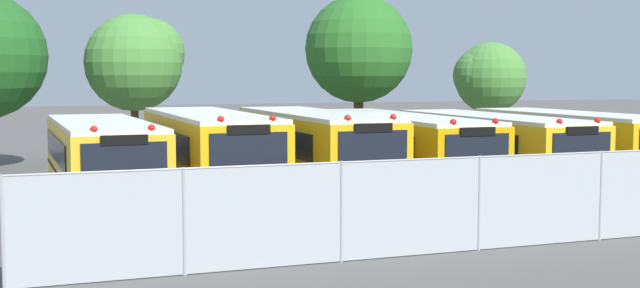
% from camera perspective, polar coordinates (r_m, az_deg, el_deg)
% --- Properties ---
extents(ground_plane, '(160.00, 160.00, 0.00)m').
position_cam_1_polar(ground_plane, '(26.57, 2.72, -3.36)').
color(ground_plane, '#514F4C').
extents(school_bus_0, '(2.80, 9.32, 2.59)m').
position_cam_1_polar(school_bus_0, '(24.58, -15.02, -0.98)').
color(school_bus_0, yellow).
rests_on(school_bus_0, ground_plane).
extents(school_bus_1, '(2.57, 9.65, 2.78)m').
position_cam_1_polar(school_bus_1, '(25.05, -7.85, -0.53)').
color(school_bus_1, yellow).
rests_on(school_bus_1, ground_plane).
extents(school_bus_2, '(2.51, 9.57, 2.76)m').
position_cam_1_polar(school_bus_2, '(25.77, -0.51, -0.36)').
color(school_bus_2, yellow).
rests_on(school_bus_2, ground_plane).
extents(school_bus_3, '(2.61, 10.58, 2.60)m').
position_cam_1_polar(school_bus_3, '(27.22, 5.50, -0.27)').
color(school_bus_3, '#EAA80C').
rests_on(school_bus_3, ground_plane).
extents(school_bus_4, '(2.54, 10.04, 2.54)m').
position_cam_1_polar(school_bus_4, '(28.78, 11.88, -0.13)').
color(school_bus_4, yellow).
rests_on(school_bus_4, ground_plane).
extents(school_bus_5, '(2.67, 9.25, 2.59)m').
position_cam_1_polar(school_bus_5, '(30.41, 17.19, 0.06)').
color(school_bus_5, yellow).
rests_on(school_bus_5, ground_plane).
extents(tree_1, '(4.27, 4.16, 6.40)m').
position_cam_1_polar(tree_1, '(35.87, -12.62, 5.75)').
color(tree_1, '#4C3823').
rests_on(tree_1, ground_plane).
extents(tree_2, '(4.83, 4.83, 7.37)m').
position_cam_1_polar(tree_2, '(36.83, 2.86, 6.72)').
color(tree_2, '#4C3823').
rests_on(tree_2, ground_plane).
extents(tree_3, '(3.69, 3.56, 5.44)m').
position_cam_1_polar(tree_3, '(41.63, 11.64, 4.61)').
color(tree_3, '#4C3823').
rests_on(tree_3, ground_plane).
extents(chainlink_fence, '(22.43, 0.07, 2.07)m').
position_cam_1_polar(chainlink_fence, '(18.77, 15.26, -3.66)').
color(chainlink_fence, '#9EA0A3').
rests_on(chainlink_fence, ground_plane).
extents(traffic_cone, '(0.53, 0.53, 0.70)m').
position_cam_1_polar(traffic_cone, '(17.16, -6.30, -6.75)').
color(traffic_cone, '#EA5914').
rests_on(traffic_cone, ground_plane).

